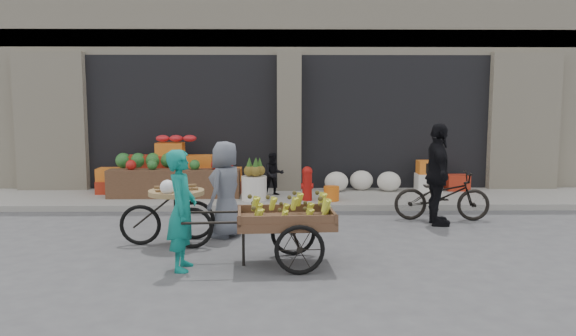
{
  "coord_description": "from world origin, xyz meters",
  "views": [
    {
      "loc": [
        -0.22,
        -7.92,
        2.19
      ],
      "look_at": [
        -0.09,
        1.05,
        1.1
      ],
      "focal_mm": 35.0,
      "sensor_mm": 36.0,
      "label": 1
    }
  ],
  "objects_px": {
    "banana_cart": "(282,216)",
    "tricycle_cart": "(176,208)",
    "bicycle": "(442,196)",
    "cyclist": "(438,174)",
    "pineapple_bin": "(254,188)",
    "fire_hydrant": "(307,182)",
    "seated_person": "(274,174)",
    "orange_bucket": "(331,193)",
    "vendor_grey": "(226,189)",
    "vendor_woman": "(182,210)"
  },
  "relations": [
    {
      "from": "fire_hydrant",
      "to": "orange_bucket",
      "type": "relative_size",
      "value": 2.22
    },
    {
      "from": "banana_cart",
      "to": "cyclist",
      "type": "distance_m",
      "value": 3.63
    },
    {
      "from": "tricycle_cart",
      "to": "bicycle",
      "type": "height_order",
      "value": "tricycle_cart"
    },
    {
      "from": "cyclist",
      "to": "fire_hydrant",
      "type": "bearing_deg",
      "value": 55.09
    },
    {
      "from": "fire_hydrant",
      "to": "banana_cart",
      "type": "bearing_deg",
      "value": -97.36
    },
    {
      "from": "seated_person",
      "to": "tricycle_cart",
      "type": "distance_m",
      "value": 3.99
    },
    {
      "from": "banana_cart",
      "to": "vendor_woman",
      "type": "relative_size",
      "value": 1.42
    },
    {
      "from": "pineapple_bin",
      "to": "fire_hydrant",
      "type": "distance_m",
      "value": 1.11
    },
    {
      "from": "seated_person",
      "to": "banana_cart",
      "type": "distance_m",
      "value": 4.83
    },
    {
      "from": "orange_bucket",
      "to": "vendor_grey",
      "type": "xyz_separation_m",
      "value": [
        -1.93,
        -2.55,
        0.5
      ]
    },
    {
      "from": "tricycle_cart",
      "to": "cyclist",
      "type": "relative_size",
      "value": 0.8
    },
    {
      "from": "pineapple_bin",
      "to": "tricycle_cart",
      "type": "xyz_separation_m",
      "value": [
        -1.04,
        -3.12,
        0.2
      ]
    },
    {
      "from": "orange_bucket",
      "to": "tricycle_cart",
      "type": "distance_m",
      "value": 4.02
    },
    {
      "from": "seated_person",
      "to": "cyclist",
      "type": "distance_m",
      "value": 3.81
    },
    {
      "from": "seated_person",
      "to": "cyclist",
      "type": "xyz_separation_m",
      "value": [
        2.89,
        -2.46,
        0.31
      ]
    },
    {
      "from": "fire_hydrant",
      "to": "orange_bucket",
      "type": "xyz_separation_m",
      "value": [
        0.5,
        -0.05,
        -0.23
      ]
    },
    {
      "from": "fire_hydrant",
      "to": "tricycle_cart",
      "type": "distance_m",
      "value": 3.75
    },
    {
      "from": "vendor_woman",
      "to": "orange_bucket",
      "type": "bearing_deg",
      "value": -28.3
    },
    {
      "from": "orange_bucket",
      "to": "cyclist",
      "type": "xyz_separation_m",
      "value": [
        1.69,
        -1.76,
        0.63
      ]
    },
    {
      "from": "banana_cart",
      "to": "seated_person",
      "type": "bearing_deg",
      "value": 88.24
    },
    {
      "from": "fire_hydrant",
      "to": "cyclist",
      "type": "relative_size",
      "value": 0.4
    },
    {
      "from": "pineapple_bin",
      "to": "vendor_woman",
      "type": "distance_m",
      "value": 4.49
    },
    {
      "from": "vendor_woman",
      "to": "vendor_grey",
      "type": "distance_m",
      "value": 1.8
    },
    {
      "from": "pineapple_bin",
      "to": "tricycle_cart",
      "type": "bearing_deg",
      "value": -108.47
    },
    {
      "from": "orange_bucket",
      "to": "banana_cart",
      "type": "relative_size",
      "value": 0.14
    },
    {
      "from": "banana_cart",
      "to": "vendor_grey",
      "type": "relative_size",
      "value": 1.44
    },
    {
      "from": "pineapple_bin",
      "to": "cyclist",
      "type": "bearing_deg",
      "value": -29.39
    },
    {
      "from": "pineapple_bin",
      "to": "vendor_grey",
      "type": "xyz_separation_m",
      "value": [
        -0.33,
        -2.65,
        0.4
      ]
    },
    {
      "from": "fire_hydrant",
      "to": "vendor_woman",
      "type": "relative_size",
      "value": 0.45
    },
    {
      "from": "orange_bucket",
      "to": "vendor_grey",
      "type": "height_order",
      "value": "vendor_grey"
    },
    {
      "from": "vendor_grey",
      "to": "banana_cart",
      "type": "bearing_deg",
      "value": 55.05
    },
    {
      "from": "vendor_woman",
      "to": "cyclist",
      "type": "xyz_separation_m",
      "value": [
        4.03,
        2.55,
        0.12
      ]
    },
    {
      "from": "tricycle_cart",
      "to": "cyclist",
      "type": "distance_m",
      "value": 4.53
    },
    {
      "from": "orange_bucket",
      "to": "bicycle",
      "type": "bearing_deg",
      "value": -35.59
    },
    {
      "from": "seated_person",
      "to": "bicycle",
      "type": "relative_size",
      "value": 0.54
    },
    {
      "from": "vendor_woman",
      "to": "vendor_grey",
      "type": "bearing_deg",
      "value": -12.6
    },
    {
      "from": "fire_hydrant",
      "to": "bicycle",
      "type": "xyz_separation_m",
      "value": [
        2.39,
        -1.41,
        -0.05
      ]
    },
    {
      "from": "seated_person",
      "to": "vendor_woman",
      "type": "xyz_separation_m",
      "value": [
        -1.13,
        -5.01,
        0.2
      ]
    },
    {
      "from": "banana_cart",
      "to": "bicycle",
      "type": "bearing_deg",
      "value": 39.72
    },
    {
      "from": "fire_hydrant",
      "to": "tricycle_cart",
      "type": "height_order",
      "value": "tricycle_cart"
    },
    {
      "from": "orange_bucket",
      "to": "tricycle_cart",
      "type": "height_order",
      "value": "tricycle_cart"
    },
    {
      "from": "banana_cart",
      "to": "tricycle_cart",
      "type": "distance_m",
      "value": 1.95
    },
    {
      "from": "vendor_grey",
      "to": "fire_hydrant",
      "type": "bearing_deg",
      "value": 176.58
    },
    {
      "from": "cyclist",
      "to": "pineapple_bin",
      "type": "bearing_deg",
      "value": 65.15
    },
    {
      "from": "fire_hydrant",
      "to": "cyclist",
      "type": "bearing_deg",
      "value": -39.45
    },
    {
      "from": "pineapple_bin",
      "to": "cyclist",
      "type": "relative_size",
      "value": 0.29
    },
    {
      "from": "orange_bucket",
      "to": "banana_cart",
      "type": "distance_m",
      "value": 4.28
    },
    {
      "from": "vendor_woman",
      "to": "tricycle_cart",
      "type": "height_order",
      "value": "vendor_woman"
    },
    {
      "from": "seated_person",
      "to": "tricycle_cart",
      "type": "height_order",
      "value": "seated_person"
    },
    {
      "from": "vendor_woman",
      "to": "tricycle_cart",
      "type": "bearing_deg",
      "value": 13.76
    }
  ]
}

